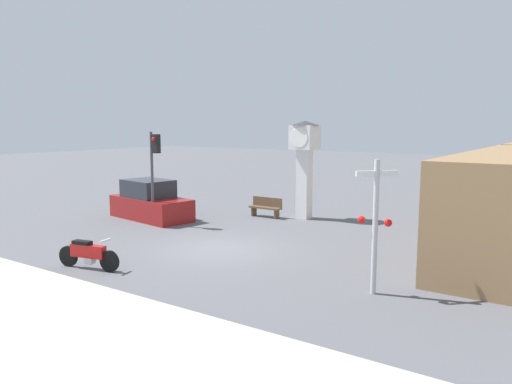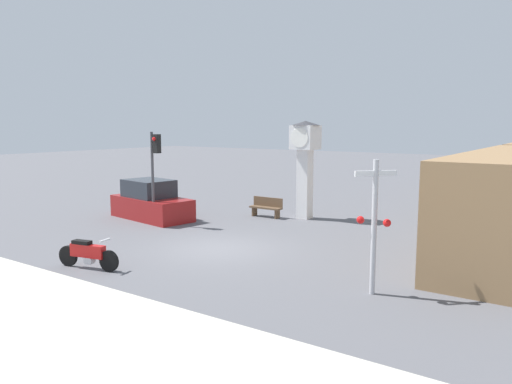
{
  "view_description": "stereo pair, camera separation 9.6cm",
  "coord_description": "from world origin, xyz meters",
  "px_view_note": "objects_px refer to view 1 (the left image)",
  "views": [
    {
      "loc": [
        10.72,
        -13.3,
        4.33
      ],
      "look_at": [
        0.5,
        1.64,
        1.87
      ],
      "focal_mm": 35.0,
      "sensor_mm": 36.0,
      "label": 1
    },
    {
      "loc": [
        10.79,
        -13.25,
        4.33
      ],
      "look_at": [
        0.5,
        1.64,
        1.87
      ],
      "focal_mm": 35.0,
      "sensor_mm": 36.0,
      "label": 2
    }
  ],
  "objects_px": {
    "clock_tower": "(305,154)",
    "parked_car": "(150,203)",
    "bench": "(266,207)",
    "traffic_light": "(154,161)",
    "motorcycle": "(88,254)",
    "railroad_crossing_signal": "(375,221)"
  },
  "relations": [
    {
      "from": "traffic_light",
      "to": "bench",
      "type": "distance_m",
      "value": 5.65
    },
    {
      "from": "bench",
      "to": "traffic_light",
      "type": "bearing_deg",
      "value": -124.01
    },
    {
      "from": "clock_tower",
      "to": "parked_car",
      "type": "height_order",
      "value": "clock_tower"
    },
    {
      "from": "traffic_light",
      "to": "motorcycle",
      "type": "bearing_deg",
      "value": -61.75
    },
    {
      "from": "traffic_light",
      "to": "parked_car",
      "type": "relative_size",
      "value": 0.91
    },
    {
      "from": "clock_tower",
      "to": "parked_car",
      "type": "xyz_separation_m",
      "value": [
        -5.79,
        -4.08,
        -2.24
      ]
    },
    {
      "from": "railroad_crossing_signal",
      "to": "motorcycle",
      "type": "bearing_deg",
      "value": -160.96
    },
    {
      "from": "motorcycle",
      "to": "parked_car",
      "type": "distance_m",
      "value": 8.09
    },
    {
      "from": "clock_tower",
      "to": "railroad_crossing_signal",
      "type": "height_order",
      "value": "clock_tower"
    },
    {
      "from": "traffic_light",
      "to": "bench",
      "type": "bearing_deg",
      "value": 55.99
    },
    {
      "from": "clock_tower",
      "to": "traffic_light",
      "type": "xyz_separation_m",
      "value": [
        -4.52,
        -5.0,
        -0.22
      ]
    },
    {
      "from": "clock_tower",
      "to": "traffic_light",
      "type": "distance_m",
      "value": 6.75
    },
    {
      "from": "motorcycle",
      "to": "bench",
      "type": "xyz_separation_m",
      "value": [
        -0.25,
        10.14,
        0.03
      ]
    },
    {
      "from": "bench",
      "to": "parked_car",
      "type": "height_order",
      "value": "parked_car"
    },
    {
      "from": "traffic_light",
      "to": "clock_tower",
      "type": "bearing_deg",
      "value": 47.89
    },
    {
      "from": "traffic_light",
      "to": "parked_car",
      "type": "xyz_separation_m",
      "value": [
        -1.27,
        0.92,
        -2.02
      ]
    },
    {
      "from": "railroad_crossing_signal",
      "to": "parked_car",
      "type": "height_order",
      "value": "railroad_crossing_signal"
    },
    {
      "from": "motorcycle",
      "to": "traffic_light",
      "type": "distance_m",
      "value": 7.03
    },
    {
      "from": "motorcycle",
      "to": "clock_tower",
      "type": "distance_m",
      "value": 11.23
    },
    {
      "from": "clock_tower",
      "to": "traffic_light",
      "type": "relative_size",
      "value": 1.12
    },
    {
      "from": "traffic_light",
      "to": "parked_car",
      "type": "height_order",
      "value": "traffic_light"
    },
    {
      "from": "clock_tower",
      "to": "bench",
      "type": "bearing_deg",
      "value": -156.28
    }
  ]
}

